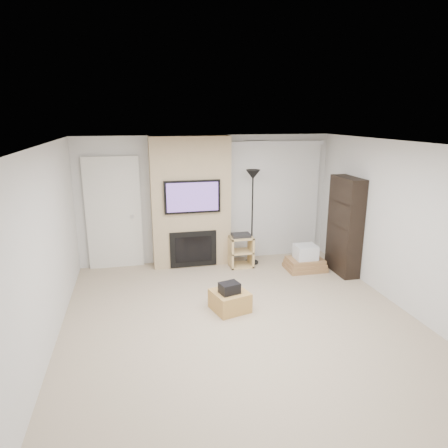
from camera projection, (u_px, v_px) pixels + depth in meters
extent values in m
cube|color=tan|center=(243.00, 324.00, 5.66)|extent=(5.00, 5.50, 0.00)
cube|color=white|center=(245.00, 145.00, 5.00)|extent=(5.00, 5.50, 0.00)
cube|color=silver|center=(207.00, 199.00, 7.92)|extent=(5.00, 0.00, 2.50)
cube|color=silver|center=(350.00, 356.00, 2.74)|extent=(5.00, 0.00, 2.50)
cube|color=silver|center=(43.00, 253.00, 4.80)|extent=(0.00, 5.50, 2.50)
cube|color=silver|center=(408.00, 228.00, 5.86)|extent=(0.00, 5.50, 2.50)
cube|color=silver|center=(257.00, 141.00, 5.84)|extent=(0.35, 0.18, 0.01)
cube|color=#B48645|center=(230.00, 301.00, 6.03)|extent=(0.62, 0.62, 0.30)
cube|color=black|center=(229.00, 288.00, 5.92)|extent=(0.33, 0.29, 0.16)
cube|color=tan|center=(191.00, 202.00, 7.66)|extent=(1.50, 0.40, 2.50)
cube|color=black|center=(192.00, 197.00, 7.40)|extent=(1.05, 0.06, 0.62)
cube|color=#513678|center=(193.00, 197.00, 7.37)|extent=(0.96, 0.00, 0.54)
cube|color=black|center=(193.00, 249.00, 7.69)|extent=(0.90, 0.04, 0.70)
cube|color=black|center=(193.00, 249.00, 7.67)|extent=(0.70, 0.02, 0.50)
cube|color=silver|center=(114.00, 213.00, 7.55)|extent=(1.02, 0.08, 2.14)
cube|color=beige|center=(114.00, 215.00, 7.57)|extent=(0.90, 0.05, 2.05)
cylinder|color=silver|center=(132.00, 216.00, 7.60)|extent=(0.07, 0.06, 0.07)
cube|color=silver|center=(276.00, 143.00, 7.88)|extent=(1.98, 0.10, 0.08)
cube|color=silver|center=(274.00, 202.00, 8.20)|extent=(1.90, 0.03, 2.29)
cylinder|color=black|center=(251.00, 262.00, 8.00)|extent=(0.28, 0.28, 0.03)
cylinder|color=black|center=(252.00, 220.00, 7.77)|extent=(0.03, 0.03, 1.74)
cone|color=black|center=(253.00, 174.00, 7.54)|extent=(0.28, 0.28, 0.18)
cube|color=#D8B777|center=(231.00, 252.00, 7.72)|extent=(0.04, 0.38, 0.60)
cube|color=#D8B777|center=(251.00, 251.00, 7.81)|extent=(0.04, 0.38, 0.60)
cube|color=#D8B777|center=(241.00, 265.00, 7.84)|extent=(0.45, 0.38, 0.03)
cube|color=#D8B777|center=(241.00, 251.00, 7.77)|extent=(0.45, 0.38, 0.03)
cube|color=#D8B777|center=(241.00, 237.00, 7.69)|extent=(0.45, 0.38, 0.03)
cube|color=black|center=(241.00, 235.00, 7.68)|extent=(0.35, 0.25, 0.06)
cube|color=#9A6F45|center=(305.00, 267.00, 7.65)|extent=(0.73, 0.56, 0.08)
cube|color=#9A6F45|center=(305.00, 264.00, 7.63)|extent=(0.70, 0.52, 0.07)
cube|color=#9A6F45|center=(305.00, 260.00, 7.61)|extent=(0.66, 0.48, 0.07)
cube|color=silver|center=(306.00, 252.00, 7.57)|extent=(0.40, 0.36, 0.27)
cube|color=black|center=(345.00, 226.00, 7.31)|extent=(0.30, 0.80, 1.80)
cube|color=black|center=(342.00, 249.00, 7.43)|extent=(0.26, 0.72, 0.02)
cube|color=black|center=(344.00, 226.00, 7.31)|extent=(0.26, 0.72, 0.02)
cube|color=black|center=(346.00, 202.00, 7.19)|extent=(0.26, 0.72, 0.02)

